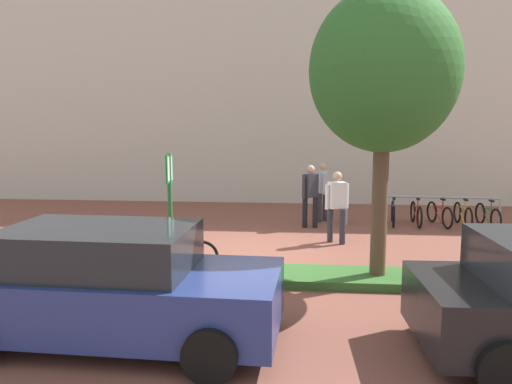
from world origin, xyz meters
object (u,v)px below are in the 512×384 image
(parking_sign_post, at_px, (170,197))
(car_navy_sedan, at_px, (112,286))
(tree_sidewalk, at_px, (384,71))
(person_casual_tan, at_px, (337,203))
(bike_rack_cluster, at_px, (440,213))
(person_suited_navy, at_px, (310,192))
(bike_at_sign, at_px, (175,257))
(person_shirt_blue, at_px, (323,188))
(bollard_steel, at_px, (345,209))

(parking_sign_post, distance_m, car_navy_sedan, 2.89)
(tree_sidewalk, bearing_deg, person_casual_tan, 100.48)
(bike_rack_cluster, distance_m, person_suited_navy, 3.71)
(bike_rack_cluster, bearing_deg, bike_at_sign, -140.39)
(parking_sign_post, relative_size, person_casual_tan, 1.35)
(person_shirt_blue, relative_size, car_navy_sedan, 0.39)
(bike_at_sign, relative_size, car_navy_sedan, 0.38)
(bike_at_sign, height_order, person_suited_navy, person_suited_navy)
(person_shirt_blue, bearing_deg, bollard_steel, -34.30)
(person_suited_navy, bearing_deg, person_shirt_blue, 67.91)
(person_shirt_blue, xyz_separation_m, car_navy_sedan, (-3.06, -8.39, -0.23))
(tree_sidewalk, xyz_separation_m, person_casual_tan, (-0.55, 2.96, -2.76))
(bike_rack_cluster, height_order, bollard_steel, bollard_steel)
(bike_rack_cluster, bearing_deg, car_navy_sedan, -127.85)
(parking_sign_post, bearing_deg, person_shirt_blue, 61.83)
(parking_sign_post, bearing_deg, person_casual_tan, 42.65)
(bollard_steel, distance_m, person_shirt_blue, 0.92)
(person_casual_tan, height_order, person_suited_navy, same)
(tree_sidewalk, relative_size, person_suited_navy, 3.01)
(tree_sidewalk, distance_m, person_casual_tan, 4.08)
(bollard_steel, xyz_separation_m, car_navy_sedan, (-3.67, -7.97, 0.31))
(bike_rack_cluster, xyz_separation_m, bollard_steel, (-2.63, -0.13, 0.10))
(tree_sidewalk, xyz_separation_m, bike_at_sign, (-3.76, 0.15, -3.39))
(tree_sidewalk, relative_size, bike_rack_cluster, 1.62)
(person_suited_navy, bearing_deg, bike_rack_cluster, 9.58)
(tree_sidewalk, bearing_deg, person_shirt_blue, 98.03)
(car_navy_sedan, bearing_deg, bike_rack_cluster, 52.15)
(tree_sidewalk, xyz_separation_m, parking_sign_post, (-3.79, -0.02, -2.22))
(bollard_steel, bearing_deg, person_casual_tan, -99.71)
(parking_sign_post, relative_size, car_navy_sedan, 0.53)
(person_shirt_blue, bearing_deg, person_suited_navy, -112.09)
(person_casual_tan, xyz_separation_m, car_navy_sedan, (-3.30, -5.77, -0.23))
(tree_sidewalk, relative_size, bollard_steel, 5.76)
(tree_sidewalk, height_order, car_navy_sedan, tree_sidewalk)
(bike_at_sign, xyz_separation_m, person_shirt_blue, (2.98, 5.43, 0.63))
(parking_sign_post, relative_size, bike_at_sign, 1.39)
(parking_sign_post, xyz_separation_m, car_navy_sedan, (-0.06, -2.79, -0.77))
(parking_sign_post, relative_size, bollard_steel, 2.58)
(bollard_steel, height_order, car_navy_sedan, car_navy_sedan)
(person_casual_tan, bearing_deg, person_suited_navy, 109.27)
(bike_at_sign, relative_size, bollard_steel, 1.86)
(bike_at_sign, xyz_separation_m, car_navy_sedan, (-0.08, -2.96, 0.41))
(parking_sign_post, height_order, bike_rack_cluster, parking_sign_post)
(bollard_steel, bearing_deg, person_shirt_blue, 145.70)
(parking_sign_post, bearing_deg, person_suited_navy, 60.75)
(bollard_steel, xyz_separation_m, person_casual_tan, (-0.38, -2.20, 0.53))
(parking_sign_post, height_order, person_suited_navy, parking_sign_post)
(bike_at_sign, relative_size, person_shirt_blue, 0.97)
(tree_sidewalk, bearing_deg, bollard_steel, 91.91)
(parking_sign_post, bearing_deg, tree_sidewalk, 0.31)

